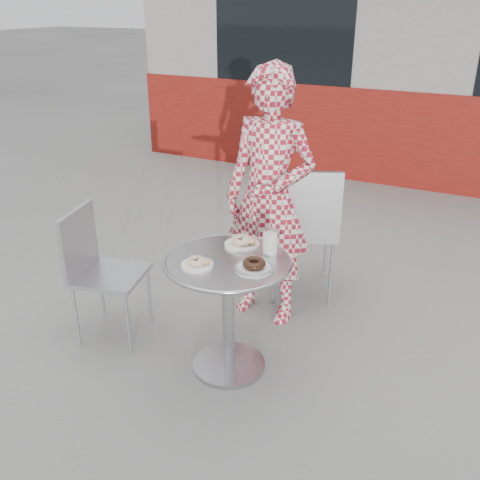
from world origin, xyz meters
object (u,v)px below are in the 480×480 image
at_px(bistro_table, 228,288).
at_px(plate_far, 242,242).
at_px(chair_far, 301,254).
at_px(plate_checker, 254,266).
at_px(chair_left, 111,299).
at_px(milk_cup, 270,243).
at_px(seated_person, 269,199).
at_px(plate_near, 198,263).

bearing_deg(bistro_table, plate_far, 93.42).
xyz_separation_m(chair_far, plate_checker, (0.12, -1.00, 0.39)).
bearing_deg(chair_left, milk_cup, -92.28).
distance_m(seated_person, plate_near, 0.75).
bearing_deg(plate_checker, plate_far, 128.41).
relative_size(bistro_table, milk_cup, 5.14).
distance_m(chair_left, milk_cup, 1.06).
relative_size(chair_left, seated_person, 0.50).
distance_m(bistro_table, plate_near, 0.24).
xyz_separation_m(chair_far, plate_near, (-0.14, -1.09, 0.39)).
distance_m(chair_far, plate_near, 1.17).
xyz_separation_m(seated_person, plate_far, (0.04, -0.43, -0.10)).
height_order(bistro_table, chair_left, chair_left).
bearing_deg(plate_far, chair_left, -164.64).
distance_m(chair_far, plate_far, 0.88).
bearing_deg(chair_left, plate_near, -112.37).
xyz_separation_m(chair_far, seated_person, (-0.09, -0.35, 0.49)).
relative_size(bistro_table, plate_near, 4.16).
bearing_deg(seated_person, milk_cup, -61.49).
bearing_deg(chair_left, plate_checker, -104.38).
distance_m(seated_person, milk_cup, 0.50).
bearing_deg(plate_near, plate_checker, 19.32).
xyz_separation_m(bistro_table, plate_checker, (0.16, -0.03, 0.18)).
bearing_deg(plate_checker, chair_far, 96.96).
bearing_deg(seated_person, plate_near, -89.96).
distance_m(chair_left, plate_far, 0.90).
height_order(seated_person, milk_cup, seated_person).
bearing_deg(plate_near, milk_cup, 48.47).
xyz_separation_m(chair_left, seated_person, (0.72, 0.64, 0.53)).
relative_size(plate_near, milk_cup, 1.23).
distance_m(bistro_table, plate_checker, 0.24).
bearing_deg(plate_checker, bistro_table, 168.57).
bearing_deg(seated_person, chair_far, 78.89).
bearing_deg(chair_left, bistro_table, -102.06).
height_order(chair_far, plate_near, chair_far).
height_order(plate_far, milk_cup, milk_cup).
distance_m(chair_far, seated_person, 0.61).
xyz_separation_m(chair_left, plate_near, (0.67, -0.10, 0.43)).
bearing_deg(plate_near, chair_left, 171.48).
xyz_separation_m(bistro_table, plate_far, (-0.01, 0.18, 0.18)).
distance_m(plate_checker, milk_cup, 0.20).
xyz_separation_m(chair_left, plate_far, (0.76, 0.21, 0.44)).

